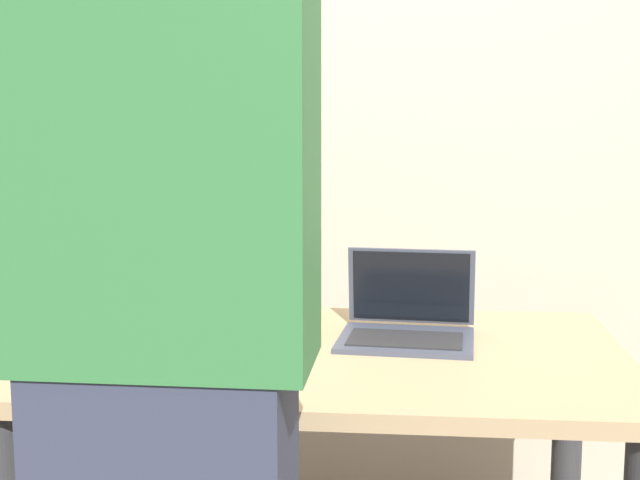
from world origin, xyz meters
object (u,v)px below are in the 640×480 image
at_px(beer_bottle_dark, 302,275).
at_px(beer_bottle_green, 253,275).
at_px(beer_bottle_brown, 244,275).
at_px(laptop, 408,321).
at_px(person_figure, 164,366).

xyz_separation_m(beer_bottle_dark, beer_bottle_green, (-0.14, 0.07, -0.02)).
height_order(beer_bottle_brown, beer_bottle_green, beer_bottle_brown).
xyz_separation_m(beer_bottle_brown, beer_bottle_green, (0.00, 0.14, -0.03)).
distance_m(laptop, beer_bottle_green, 0.48).
relative_size(beer_bottle_brown, person_figure, 0.18).
distance_m(laptop, person_figure, 0.89).
bearing_deg(beer_bottle_green, beer_bottle_dark, -27.72).
relative_size(beer_bottle_dark, beer_bottle_green, 1.14).
bearing_deg(beer_bottle_dark, beer_bottle_green, 152.28).
xyz_separation_m(laptop, person_figure, (-0.37, -0.80, 0.11)).
distance_m(beer_bottle_green, person_figure, 1.04).
height_order(beer_bottle_brown, person_figure, person_figure).
relative_size(laptop, person_figure, 0.19).
xyz_separation_m(beer_bottle_green, person_figure, (0.05, -1.04, 0.05)).
relative_size(laptop, beer_bottle_green, 1.21).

